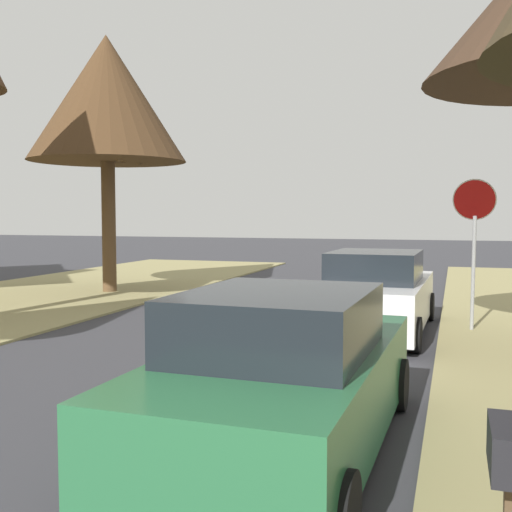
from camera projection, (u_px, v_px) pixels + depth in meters
stop_sign_far at (474, 221)px, 11.74m from camera, size 0.82×0.74×2.91m
street_tree_left_far at (107, 100)px, 17.50m from camera, size 4.48×4.48×7.31m
parked_sedan_green at (284, 378)px, 5.80m from camera, size 2.04×4.45×1.57m
parked_sedan_white at (376, 295)px, 11.85m from camera, size 2.04×4.45×1.57m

